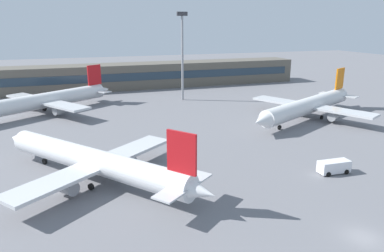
{
  "coord_description": "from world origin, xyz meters",
  "views": [
    {
      "loc": [
        -30.07,
        -27.56,
        23.45
      ],
      "look_at": [
        -6.77,
        40.0,
        3.0
      ],
      "focal_mm": 33.77,
      "sensor_mm": 36.0,
      "label": 1
    }
  ],
  "objects_px": {
    "airplane_far": "(41,101)",
    "floodlight_tower_west": "(182,50)",
    "service_van_white": "(334,166)",
    "airplane_mid": "(308,106)",
    "airplane_near": "(92,161)"
  },
  "relations": [
    {
      "from": "airplane_far",
      "to": "floodlight_tower_west",
      "type": "relative_size",
      "value": 1.51
    },
    {
      "from": "airplane_far",
      "to": "service_van_white",
      "type": "relative_size",
      "value": 7.61
    },
    {
      "from": "airplane_mid",
      "to": "floodlight_tower_west",
      "type": "height_order",
      "value": "floodlight_tower_west"
    },
    {
      "from": "airplane_near",
      "to": "airplane_mid",
      "type": "distance_m",
      "value": 57.64
    },
    {
      "from": "airplane_far",
      "to": "floodlight_tower_west",
      "type": "bearing_deg",
      "value": 7.71
    },
    {
      "from": "floodlight_tower_west",
      "to": "airplane_near",
      "type": "bearing_deg",
      "value": -120.44
    },
    {
      "from": "airplane_mid",
      "to": "airplane_far",
      "type": "distance_m",
      "value": 69.31
    },
    {
      "from": "airplane_mid",
      "to": "service_van_white",
      "type": "bearing_deg",
      "value": -119.21
    },
    {
      "from": "airplane_mid",
      "to": "airplane_near",
      "type": "bearing_deg",
      "value": -159.28
    },
    {
      "from": "service_van_white",
      "to": "floodlight_tower_west",
      "type": "height_order",
      "value": "floodlight_tower_west"
    },
    {
      "from": "airplane_mid",
      "to": "airplane_far",
      "type": "xyz_separation_m",
      "value": [
        -63.63,
        27.46,
        0.03
      ]
    },
    {
      "from": "airplane_near",
      "to": "airplane_mid",
      "type": "height_order",
      "value": "airplane_mid"
    },
    {
      "from": "floodlight_tower_west",
      "to": "airplane_mid",
      "type": "bearing_deg",
      "value": -55.72
    },
    {
      "from": "service_van_white",
      "to": "airplane_far",
      "type": "bearing_deg",
      "value": 129.05
    },
    {
      "from": "airplane_near",
      "to": "service_van_white",
      "type": "relative_size",
      "value": 6.75
    }
  ]
}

